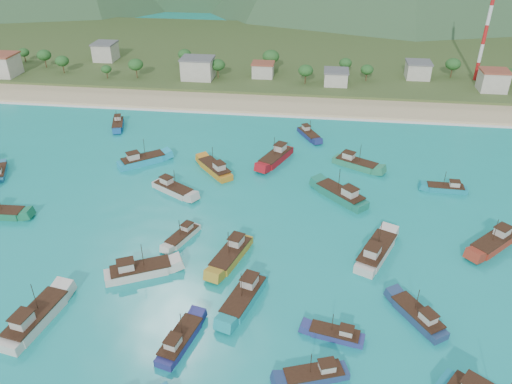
# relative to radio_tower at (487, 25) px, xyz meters

# --- Properties ---
(ground) EXTENTS (600.00, 600.00, 0.00)m
(ground) POSITION_rel_radio_tower_xyz_m (-72.98, -108.00, -20.65)
(ground) COLOR #0C8779
(ground) RESTS_ON ground
(beach) EXTENTS (400.00, 18.00, 1.20)m
(beach) POSITION_rel_radio_tower_xyz_m (-72.98, -29.00, -20.65)
(beach) COLOR beige
(beach) RESTS_ON ground
(land) EXTENTS (400.00, 110.00, 2.40)m
(land) POSITION_rel_radio_tower_xyz_m (-72.98, 32.00, -20.65)
(land) COLOR #385123
(land) RESTS_ON ground
(surf_line) EXTENTS (400.00, 2.50, 0.08)m
(surf_line) POSITION_rel_radio_tower_xyz_m (-72.98, -38.50, -20.65)
(surf_line) COLOR white
(surf_line) RESTS_ON ground
(village) EXTENTS (214.12, 32.82, 7.34)m
(village) POSITION_rel_radio_tower_xyz_m (-68.62, -6.12, -15.97)
(village) COLOR beige
(village) RESTS_ON ground
(vegetation) EXTENTS (274.42, 25.12, 8.19)m
(vegetation) POSITION_rel_radio_tower_xyz_m (-74.75, -4.68, -15.70)
(vegetation) COLOR #235623
(vegetation) RESTS_ON ground
(radio_tower) EXTENTS (1.20, 1.20, 38.11)m
(radio_tower) POSITION_rel_radio_tower_xyz_m (0.00, 0.00, 0.00)
(radio_tower) COLOR red
(radio_tower) RESTS_ON ground
(boat_3) EXTENTS (5.35, 10.43, 5.92)m
(boat_3) POSITION_rel_radio_tower_xyz_m (-73.43, -130.92, -19.97)
(boat_3) COLOR navy
(boat_3) RESTS_ON ground
(boat_4) EXTENTS (6.88, 12.36, 7.00)m
(boat_4) POSITION_rel_radio_tower_xyz_m (-69.30, -109.66, -19.77)
(boat_4) COLOR #B28B28
(boat_4) RESTS_ON ground
(boat_5) EXTENTS (9.11, 2.98, 5.33)m
(boat_5) POSITION_rel_radio_tower_xyz_m (-24.84, -78.88, -20.08)
(boat_5) COLOR teal
(boat_5) RESTS_ON ground
(boat_6) EXTENTS (5.74, 9.11, 5.19)m
(boat_6) POSITION_rel_radio_tower_xyz_m (-79.82, -104.69, -20.10)
(boat_6) COLOR silver
(boat_6) RESTS_ON ground
(boat_7) EXTENTS (11.49, 10.04, 7.00)m
(boat_7) POSITION_rel_radio_tower_xyz_m (-97.97, -74.72, -19.77)
(boat_7) COLOR #1798BE
(boat_7) RESTS_ON ground
(boat_8) EXTENTS (5.52, 9.87, 5.59)m
(boat_8) POSITION_rel_radio_tower_xyz_m (-112.63, -52.80, -20.03)
(boat_8) COLOR #124D92
(boat_8) RESTS_ON ground
(boat_9) EXTENTS (12.04, 8.25, 6.92)m
(boat_9) POSITION_rel_radio_tower_xyz_m (-84.66, -116.28, -19.79)
(boat_9) COLOR beige
(boat_9) RESTS_ON ground
(boat_12) EXTENTS (10.12, 11.00, 6.83)m
(boat_12) POSITION_rel_radio_tower_xyz_m (-78.91, -76.86, -19.80)
(boat_12) COLOR orange
(boat_12) RESTS_ON ground
(boat_13) EXTENTS (8.30, 10.22, 6.08)m
(boat_13) POSITION_rel_radio_tower_xyz_m (-37.28, -121.28, -19.94)
(boat_13) COLOR navy
(boat_13) RESTS_ON ground
(boat_14) EXTENTS (8.76, 4.14, 4.98)m
(boat_14) POSITION_rel_radio_tower_xyz_m (-50.25, -126.59, -20.14)
(boat_14) COLOR navy
(boat_14) RESTS_ON ground
(boat_15) EXTENTS (11.86, 11.69, 7.59)m
(boat_15) POSITION_rel_radio_tower_xyz_m (-48.72, -85.66, -19.67)
(boat_15) COLOR #17715A
(boat_15) RESTS_ON ground
(boat_18) EXTENTS (11.02, 10.98, 7.09)m
(boat_18) POSITION_rel_radio_tower_xyz_m (-19.99, -99.65, -19.76)
(boat_18) COLOR maroon
(boat_18) RESTS_ON ground
(boat_19) EXTENTS (8.77, 13.35, 7.64)m
(boat_19) POSITION_rel_radio_tower_xyz_m (-42.66, -105.65, -19.66)
(boat_19) COLOR beige
(boat_19) RESTS_ON ground
(boat_21) EXTENTS (10.88, 8.27, 6.37)m
(boat_21) POSITION_rel_radio_tower_xyz_m (-86.50, -87.41, -19.89)
(boat_21) COLOR beige
(boat_21) RESTS_ON ground
(boat_22) EXTENTS (6.90, 12.50, 7.08)m
(boat_22) POSITION_rel_radio_tower_xyz_m (-65.26, -120.62, -19.76)
(boat_22) COLOR teal
(boat_22) RESTS_ON ground
(boat_23) EXTENTS (11.62, 8.33, 6.72)m
(boat_23) POSITION_rel_radio_tower_xyz_m (-44.81, -69.64, -19.82)
(boat_23) COLOR #247E5A
(boat_23) RESTS_ON ground
(boat_24) EXTENTS (8.33, 12.94, 7.38)m
(boat_24) POSITION_rel_radio_tower_xyz_m (-64.81, -68.92, -19.70)
(boat_24) COLOR #A5131B
(boat_24) RESTS_ON ground
(boat_25) EXTENTS (5.96, 8.86, 5.08)m
(boat_25) POSITION_rel_radio_tower_xyz_m (-130.27, -84.72, -20.12)
(boat_25) COLOR teal
(boat_25) RESTS_ON ground
(boat_26) EXTENTS (6.03, 13.35, 7.61)m
(boat_26) POSITION_rel_radio_tower_xyz_m (-97.00, -129.67, -19.66)
(boat_26) COLOR beige
(boat_26) RESTS_ON ground
(boat_27) EXTENTS (9.61, 5.60, 5.45)m
(boat_27) POSITION_rel_radio_tower_xyz_m (-53.21, -134.57, -20.06)
(boat_27) COLOR navy
(boat_27) RESTS_ON ground
(boat_28) EXTENTS (6.97, 9.60, 5.57)m
(boat_28) POSITION_rel_radio_tower_xyz_m (-57.08, -52.92, -20.03)
(boat_28) COLOR navy
(boat_28) RESTS_ON ground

